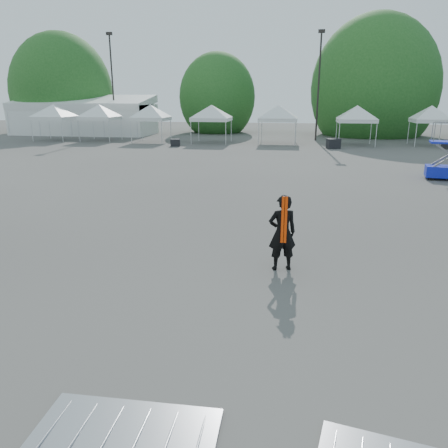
# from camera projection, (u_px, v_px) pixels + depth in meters

# --- Properties ---
(ground) EXTENTS (120.00, 120.00, 0.00)m
(ground) POSITION_uv_depth(u_px,v_px,m) (240.00, 251.00, 11.89)
(ground) COLOR #474442
(ground) RESTS_ON ground
(marquee) EXTENTS (15.00, 6.25, 4.23)m
(marquee) POSITION_uv_depth(u_px,v_px,m) (84.00, 116.00, 47.97)
(marquee) COLOR white
(marquee) RESTS_ON ground
(light_pole_west) EXTENTS (0.60, 0.25, 10.30)m
(light_pole_west) POSITION_uv_depth(u_px,v_px,m) (112.00, 79.00, 45.31)
(light_pole_west) COLOR black
(light_pole_west) RESTS_ON ground
(light_pole_east) EXTENTS (0.60, 0.25, 9.80)m
(light_pole_east) POSITION_uv_depth(u_px,v_px,m) (319.00, 80.00, 40.13)
(light_pole_east) COLOR black
(light_pole_east) RESTS_ON ground
(tree_far_w) EXTENTS (4.80, 4.80, 7.30)m
(tree_far_w) POSITION_uv_depth(u_px,v_px,m) (62.00, 92.00, 50.73)
(tree_far_w) COLOR #382314
(tree_far_w) RESTS_ON ground
(tree_mid_w) EXTENTS (4.16, 4.16, 6.33)m
(tree_mid_w) POSITION_uv_depth(u_px,v_px,m) (217.00, 97.00, 49.91)
(tree_mid_w) COLOR #382314
(tree_mid_w) RESTS_ON ground
(tree_mid_e) EXTENTS (5.12, 5.12, 7.79)m
(tree_mid_e) POSITION_uv_depth(u_px,v_px,m) (374.00, 89.00, 45.98)
(tree_mid_e) COLOR #382314
(tree_mid_e) RESTS_ON ground
(tent_a) EXTENTS (4.56, 4.56, 3.88)m
(tent_a) POSITION_uv_depth(u_px,v_px,m) (53.00, 107.00, 40.97)
(tent_a) COLOR silver
(tent_a) RESTS_ON ground
(tent_b) EXTENTS (4.39, 4.39, 3.88)m
(tent_b) POSITION_uv_depth(u_px,v_px,m) (99.00, 107.00, 40.61)
(tent_b) COLOR silver
(tent_b) RESTS_ON ground
(tent_c) EXTENTS (4.31, 4.31, 3.88)m
(tent_c) POSITION_uv_depth(u_px,v_px,m) (150.00, 108.00, 39.43)
(tent_c) COLOR silver
(tent_c) RESTS_ON ground
(tent_d) EXTENTS (4.65, 4.65, 3.88)m
(tent_d) POSITION_uv_depth(u_px,v_px,m) (211.00, 108.00, 38.72)
(tent_d) COLOR silver
(tent_d) RESTS_ON ground
(tent_e) EXTENTS (4.72, 4.72, 3.88)m
(tent_e) POSITION_uv_depth(u_px,v_px,m) (279.00, 108.00, 38.28)
(tent_e) COLOR silver
(tent_e) RESTS_ON ground
(tent_f) EXTENTS (4.46, 4.46, 3.88)m
(tent_f) POSITION_uv_depth(u_px,v_px,m) (357.00, 109.00, 36.74)
(tent_f) COLOR silver
(tent_f) RESTS_ON ground
(tent_g) EXTENTS (4.03, 4.03, 3.88)m
(tent_g) POSITION_uv_depth(u_px,v_px,m) (432.00, 109.00, 36.48)
(tent_g) COLOR silver
(tent_g) RESTS_ON ground
(man) EXTENTS (0.78, 0.63, 1.86)m
(man) POSITION_uv_depth(u_px,v_px,m) (282.00, 233.00, 10.41)
(man) COLOR black
(man) RESTS_ON ground
(barrier_left) EXTENTS (2.32, 1.20, 0.07)m
(barrier_left) POSITION_uv_depth(u_px,v_px,m) (126.00, 432.00, 5.44)
(barrier_left) COLOR #9A9DA1
(barrier_left) RESTS_ON ground
(crate_west) EXTENTS (0.88, 0.74, 0.60)m
(crate_west) POSITION_uv_depth(u_px,v_px,m) (175.00, 143.00, 36.71)
(crate_west) COLOR black
(crate_west) RESTS_ON ground
(crate_mid) EXTENTS (1.16, 1.00, 0.78)m
(crate_mid) POSITION_uv_depth(u_px,v_px,m) (333.00, 144.00, 35.15)
(crate_mid) COLOR black
(crate_mid) RESTS_ON ground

